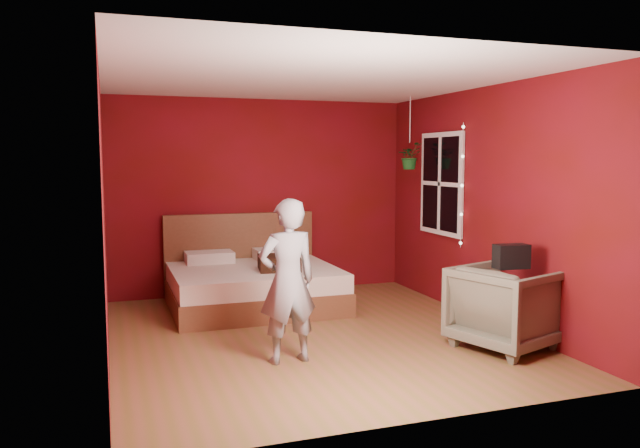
# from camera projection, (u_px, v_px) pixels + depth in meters

# --- Properties ---
(floor) EXTENTS (4.50, 4.50, 0.00)m
(floor) POSITION_uv_depth(u_px,v_px,m) (314.00, 335.00, 6.41)
(floor) COLOR brown
(floor) RESTS_ON ground
(room_walls) EXTENTS (4.04, 4.54, 2.62)m
(room_walls) POSITION_uv_depth(u_px,v_px,m) (314.00, 172.00, 6.24)
(room_walls) COLOR maroon
(room_walls) RESTS_ON ground
(window) EXTENTS (0.05, 0.97, 1.27)m
(window) POSITION_uv_depth(u_px,v_px,m) (441.00, 184.00, 7.74)
(window) COLOR white
(window) RESTS_ON room_walls
(fairy_lights) EXTENTS (0.04, 0.04, 1.45)m
(fairy_lights) POSITION_uv_depth(u_px,v_px,m) (462.00, 186.00, 7.24)
(fairy_lights) COLOR silver
(fairy_lights) RESTS_ON room_walls
(bed) EXTENTS (1.98, 1.69, 1.09)m
(bed) POSITION_uv_depth(u_px,v_px,m) (252.00, 284.00, 7.64)
(bed) COLOR brown
(bed) RESTS_ON ground
(person) EXTENTS (0.56, 0.40, 1.47)m
(person) POSITION_uv_depth(u_px,v_px,m) (288.00, 281.00, 5.51)
(person) COLOR gray
(person) RESTS_ON ground
(armchair) EXTENTS (1.11, 1.09, 0.80)m
(armchair) POSITION_uv_depth(u_px,v_px,m) (506.00, 307.00, 5.95)
(armchair) COLOR #6B6B54
(armchair) RESTS_ON ground
(handbag) EXTENTS (0.33, 0.19, 0.23)m
(handbag) POSITION_uv_depth(u_px,v_px,m) (511.00, 256.00, 5.78)
(handbag) COLOR black
(handbag) RESTS_ON armchair
(throw_pillow) EXTENTS (0.54, 0.54, 0.17)m
(throw_pillow) POSITION_uv_depth(u_px,v_px,m) (279.00, 263.00, 7.39)
(throw_pillow) COLOR black
(throw_pillow) RESTS_ON bed
(hanging_plant) EXTENTS (0.39, 0.37, 0.93)m
(hanging_plant) POSITION_uv_depth(u_px,v_px,m) (410.00, 156.00, 7.96)
(hanging_plant) COLOR silver
(hanging_plant) RESTS_ON room_walls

